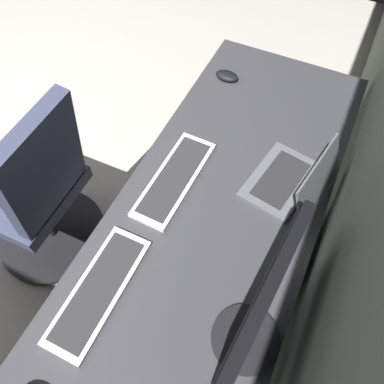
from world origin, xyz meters
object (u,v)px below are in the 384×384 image
(drawer_pedestal, at_px, (224,245))
(keyboard_main, at_px, (175,178))
(mouse_main, at_px, (227,76))
(keyboard_spare, at_px, (99,290))
(office_chair, at_px, (38,197))
(laptop_leftmost, at_px, (295,181))
(monitor_primary, at_px, (255,317))

(drawer_pedestal, xyz_separation_m, keyboard_main, (0.02, -0.22, 0.39))
(mouse_main, bearing_deg, drawer_pedestal, 23.94)
(drawer_pedestal, xyz_separation_m, keyboard_spare, (0.49, -0.24, 0.39))
(drawer_pedestal, height_order, office_chair, office_chair)
(laptop_leftmost, bearing_deg, monitor_primary, 3.20)
(drawer_pedestal, bearing_deg, keyboard_main, -86.07)
(keyboard_main, bearing_deg, monitor_primary, 46.30)
(keyboard_spare, distance_m, mouse_main, 1.07)
(monitor_primary, distance_m, office_chair, 1.18)
(laptop_leftmost, bearing_deg, keyboard_main, -69.35)
(drawer_pedestal, height_order, laptop_leftmost, laptop_leftmost)
(keyboard_spare, height_order, mouse_main, mouse_main)
(drawer_pedestal, xyz_separation_m, laptop_leftmost, (-0.14, 0.18, 0.43))
(monitor_primary, height_order, office_chair, monitor_primary)
(keyboard_spare, bearing_deg, monitor_primary, 97.54)
(drawer_pedestal, relative_size, keyboard_main, 1.64)
(monitor_primary, xyz_separation_m, laptop_leftmost, (-0.57, -0.03, -0.18))
(drawer_pedestal, relative_size, keyboard_spare, 1.65)
(laptop_leftmost, height_order, keyboard_spare, laptop_leftmost)
(monitor_primary, height_order, keyboard_spare, monitor_primary)
(laptop_leftmost, distance_m, keyboard_main, 0.43)
(keyboard_spare, xyz_separation_m, office_chair, (-0.30, -0.58, -0.28))
(laptop_leftmost, bearing_deg, office_chair, -71.93)
(drawer_pedestal, height_order, keyboard_main, keyboard_main)
(drawer_pedestal, distance_m, keyboard_spare, 0.67)
(laptop_leftmost, bearing_deg, drawer_pedestal, -53.45)
(laptop_leftmost, relative_size, keyboard_spare, 0.81)
(keyboard_main, distance_m, keyboard_spare, 0.48)
(drawer_pedestal, bearing_deg, keyboard_spare, -26.06)
(laptop_leftmost, xyz_separation_m, office_chair, (0.33, -1.00, -0.32))
(drawer_pedestal, bearing_deg, office_chair, -76.91)
(monitor_primary, height_order, laptop_leftmost, monitor_primary)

